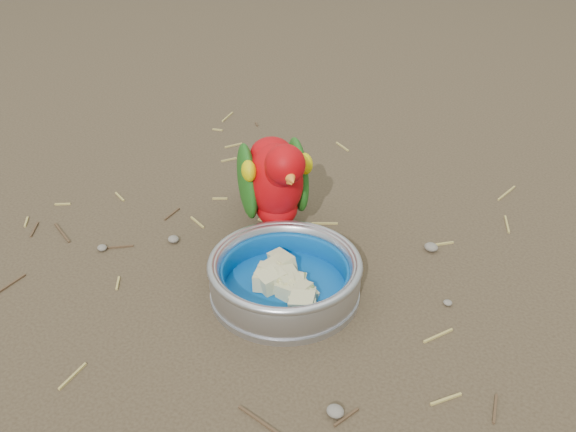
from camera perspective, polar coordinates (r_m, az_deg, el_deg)
The scene contains 6 objects.
ground at distance 1.00m, azimuth -1.33°, elevation -4.24°, with size 60.00×60.00×0.00m, color #433625.
food_bowl at distance 0.93m, azimuth -0.27°, elevation -6.64°, with size 0.22×0.22×0.02m, color #B2B2BA.
bowl_wall at distance 0.92m, azimuth -0.28°, elevation -5.17°, with size 0.22×0.22×0.04m, color #B2B2BA, non-canonical shape.
fruit_wedges at distance 0.92m, azimuth -0.28°, elevation -5.52°, with size 0.13×0.13×0.03m, color #CBC58C, non-canonical shape.
lory_parrot at distance 1.01m, azimuth -1.13°, elevation 2.40°, with size 0.11×0.23×0.19m, color #B00509, non-canonical shape.
ground_debris at distance 1.01m, azimuth -0.08°, elevation -3.61°, with size 0.90×0.80×0.01m, color #AB964B, non-canonical shape.
Camera 1 is at (0.51, -0.63, 0.59)m, focal length 40.00 mm.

